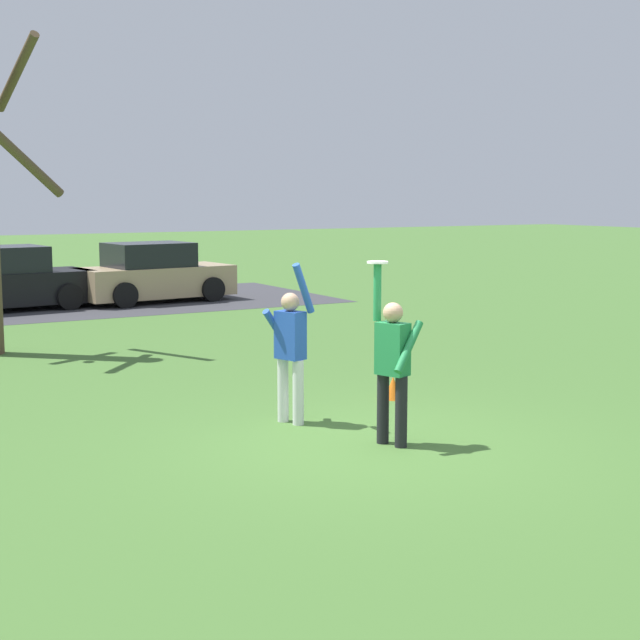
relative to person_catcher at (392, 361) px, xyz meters
The scene contains 7 objects.
ground_plane 1.04m from the person_catcher, 137.41° to the left, with size 120.00×120.00×0.00m, color #426B2D.
person_catcher is the anchor object (origin of this frame).
person_defender 1.59m from the person_catcher, 108.92° to the left, with size 0.56×0.63×2.04m.
frisbee_disc 1.13m from the person_catcher, 108.92° to the left, with size 0.25×0.25×0.02m, color white.
parked_car_black 15.35m from the person_catcher, 94.55° to the left, with size 4.27×2.37×1.59m.
parked_car_tan 15.45m from the person_catcher, 80.24° to the left, with size 4.27×2.37×1.59m.
field_cone_orange 2.56m from the person_catcher, 55.30° to the left, with size 0.26×0.26×0.32m, color orange.
Camera 1 is at (-5.64, -8.84, 2.85)m, focal length 52.23 mm.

